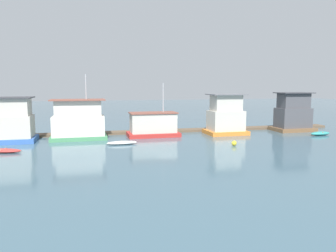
# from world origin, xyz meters

# --- Properties ---
(ground_plane) EXTENTS (200.00, 200.00, 0.00)m
(ground_plane) POSITION_xyz_m (0.00, 0.00, 0.00)
(ground_plane) COLOR #426070
(dock_walkway) EXTENTS (51.00, 2.02, 0.30)m
(dock_walkway) POSITION_xyz_m (0.00, 3.43, 0.15)
(dock_walkway) COLOR brown
(dock_walkway) RESTS_ON ground_plane
(houseboat_blue) EXTENTS (6.55, 4.16, 9.17)m
(houseboat_blue) POSITION_xyz_m (-18.66, 0.02, 2.36)
(houseboat_blue) COLOR #3866B7
(houseboat_blue) RESTS_ON ground_plane
(houseboat_green) EXTENTS (6.50, 3.69, 7.67)m
(houseboat_green) POSITION_xyz_m (-10.65, 0.21, 2.15)
(houseboat_green) COLOR #4C9360
(houseboat_green) RESTS_ON ground_plane
(houseboat_red) EXTENTS (6.44, 3.54, 6.67)m
(houseboat_red) POSITION_xyz_m (-1.60, 0.35, 1.43)
(houseboat_red) COLOR red
(houseboat_red) RESTS_ON ground_plane
(houseboat_orange) EXTENTS (5.12, 4.07, 5.25)m
(houseboat_orange) POSITION_xyz_m (8.01, -0.16, 2.30)
(houseboat_orange) COLOR orange
(houseboat_orange) RESTS_ON ground_plane
(houseboat_brown) EXTENTS (5.49, 3.79, 5.39)m
(houseboat_brown) POSITION_xyz_m (18.43, 0.40, 2.37)
(houseboat_brown) COLOR brown
(houseboat_brown) RESTS_ON ground_plane
(dinghy_red) EXTENTS (3.76, 2.28, 0.37)m
(dinghy_red) POSITION_xyz_m (-17.52, -6.17, 0.19)
(dinghy_red) COLOR red
(dinghy_red) RESTS_ON ground_plane
(dinghy_white) EXTENTS (3.33, 1.21, 0.37)m
(dinghy_white) POSITION_xyz_m (-6.04, -4.58, 0.19)
(dinghy_white) COLOR white
(dinghy_white) RESTS_ON ground_plane
(dinghy_teal) EXTENTS (3.04, 1.49, 0.48)m
(dinghy_teal) POSITION_xyz_m (19.36, -4.16, 0.24)
(dinghy_teal) COLOR teal
(dinghy_teal) RESTS_ON ground_plane
(buoy_yellow) EXTENTS (0.54, 0.54, 0.54)m
(buoy_yellow) POSITION_xyz_m (5.44, -8.25, 0.27)
(buoy_yellow) COLOR yellow
(buoy_yellow) RESTS_ON ground_plane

